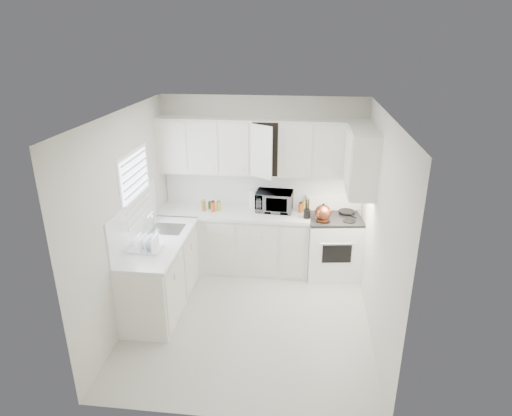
# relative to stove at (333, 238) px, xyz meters

# --- Properties ---
(floor) EXTENTS (3.20, 3.20, 0.00)m
(floor) POSITION_rel_stove_xyz_m (-1.09, -1.28, -0.59)
(floor) COLOR #B8B5A8
(floor) RESTS_ON ground
(ceiling) EXTENTS (3.20, 3.20, 0.00)m
(ceiling) POSITION_rel_stove_xyz_m (-1.09, -1.28, 2.01)
(ceiling) COLOR white
(ceiling) RESTS_ON ground
(wall_back) EXTENTS (3.00, 0.00, 3.00)m
(wall_back) POSITION_rel_stove_xyz_m (-1.09, 0.32, 0.71)
(wall_back) COLOR beige
(wall_back) RESTS_ON ground
(wall_front) EXTENTS (3.00, 0.00, 3.00)m
(wall_front) POSITION_rel_stove_xyz_m (-1.09, -2.88, 0.71)
(wall_front) COLOR beige
(wall_front) RESTS_ON ground
(wall_left) EXTENTS (0.00, 3.20, 3.20)m
(wall_left) POSITION_rel_stove_xyz_m (-2.59, -1.28, 0.71)
(wall_left) COLOR beige
(wall_left) RESTS_ON ground
(wall_right) EXTENTS (0.00, 3.20, 3.20)m
(wall_right) POSITION_rel_stove_xyz_m (0.41, -1.28, 0.71)
(wall_right) COLOR beige
(wall_right) RESTS_ON ground
(window_blinds) EXTENTS (0.06, 0.96, 1.06)m
(window_blinds) POSITION_rel_stove_xyz_m (-2.57, -0.93, 0.96)
(window_blinds) COLOR white
(window_blinds) RESTS_ON wall_left
(lower_cabinets_back) EXTENTS (2.22, 0.60, 0.90)m
(lower_cabinets_back) POSITION_rel_stove_xyz_m (-1.48, 0.02, -0.14)
(lower_cabinets_back) COLOR beige
(lower_cabinets_back) RESTS_ON floor
(lower_cabinets_left) EXTENTS (0.60, 1.60, 0.90)m
(lower_cabinets_left) POSITION_rel_stove_xyz_m (-2.29, -1.08, -0.14)
(lower_cabinets_left) COLOR beige
(lower_cabinets_left) RESTS_ON floor
(countertop_back) EXTENTS (2.24, 0.64, 0.05)m
(countertop_back) POSITION_rel_stove_xyz_m (-1.48, 0.01, 0.33)
(countertop_back) COLOR silver
(countertop_back) RESTS_ON lower_cabinets_back
(countertop_left) EXTENTS (0.64, 1.62, 0.05)m
(countertop_left) POSITION_rel_stove_xyz_m (-2.28, -1.08, 0.33)
(countertop_left) COLOR silver
(countertop_left) RESTS_ON lower_cabinets_left
(backsplash_back) EXTENTS (2.98, 0.02, 0.55)m
(backsplash_back) POSITION_rel_stove_xyz_m (-1.09, 0.31, 0.63)
(backsplash_back) COLOR silver
(backsplash_back) RESTS_ON wall_back
(backsplash_left) EXTENTS (0.02, 1.60, 0.55)m
(backsplash_left) POSITION_rel_stove_xyz_m (-2.58, -1.08, 0.63)
(backsplash_left) COLOR silver
(backsplash_left) RESTS_ON wall_left
(upper_cabinets_back) EXTENTS (3.00, 0.33, 0.80)m
(upper_cabinets_back) POSITION_rel_stove_xyz_m (-1.09, 0.15, 0.91)
(upper_cabinets_back) COLOR beige
(upper_cabinets_back) RESTS_ON wall_back
(upper_cabinets_right) EXTENTS (0.33, 0.90, 0.80)m
(upper_cabinets_right) POSITION_rel_stove_xyz_m (0.25, -0.46, 0.91)
(upper_cabinets_right) COLOR beige
(upper_cabinets_right) RESTS_ON wall_right
(sink) EXTENTS (0.42, 0.38, 0.30)m
(sink) POSITION_rel_stove_xyz_m (-2.28, -0.73, 0.48)
(sink) COLOR gray
(sink) RESTS_ON countertop_left
(stove) EXTENTS (0.84, 0.73, 1.18)m
(stove) POSITION_rel_stove_xyz_m (0.00, 0.00, 0.00)
(stove) COLOR white
(stove) RESTS_ON floor
(tea_kettle) EXTENTS (0.35, 0.32, 0.26)m
(tea_kettle) POSITION_rel_stove_xyz_m (-0.18, -0.16, 0.48)
(tea_kettle) COLOR #9C412A
(tea_kettle) RESTS_ON stove
(frying_pan) EXTENTS (0.39, 0.47, 0.04)m
(frying_pan) POSITION_rel_stove_xyz_m (0.18, 0.16, 0.37)
(frying_pan) COLOR black
(frying_pan) RESTS_ON stove
(microwave) EXTENTS (0.55, 0.33, 0.36)m
(microwave) POSITION_rel_stove_xyz_m (-0.89, 0.11, 0.54)
(microwave) COLOR gray
(microwave) RESTS_ON countertop_back
(rice_cooker) EXTENTS (0.28, 0.28, 0.26)m
(rice_cooker) POSITION_rel_stove_xyz_m (-1.04, 0.13, 0.49)
(rice_cooker) COLOR white
(rice_cooker) RESTS_ON countertop_back
(paper_towel) EXTENTS (0.12, 0.12, 0.27)m
(paper_towel) POSITION_rel_stove_xyz_m (-1.22, 0.22, 0.49)
(paper_towel) COLOR white
(paper_towel) RESTS_ON countertop_back
(utensil_crock) EXTENTS (0.13, 0.13, 0.32)m
(utensil_crock) POSITION_rel_stove_xyz_m (-0.41, -0.14, 0.52)
(utensil_crock) COLOR black
(utensil_crock) RESTS_ON countertop_back
(dish_rack) EXTENTS (0.37, 0.28, 0.20)m
(dish_rack) POSITION_rel_stove_xyz_m (-2.35, -1.36, 0.46)
(dish_rack) COLOR white
(dish_rack) RESTS_ON countertop_left
(spice_left_0) EXTENTS (0.06, 0.06, 0.13)m
(spice_left_0) POSITION_rel_stove_xyz_m (-1.94, 0.14, 0.42)
(spice_left_0) COLOR brown
(spice_left_0) RESTS_ON countertop_back
(spice_left_1) EXTENTS (0.06, 0.06, 0.13)m
(spice_left_1) POSITION_rel_stove_xyz_m (-1.86, 0.05, 0.42)
(spice_left_1) COLOR #2F6923
(spice_left_1) RESTS_ON countertop_back
(spice_left_2) EXTENTS (0.06, 0.06, 0.13)m
(spice_left_2) POSITION_rel_stove_xyz_m (-1.79, 0.14, 0.42)
(spice_left_2) COLOR #CA491B
(spice_left_2) RESTS_ON countertop_back
(spice_left_3) EXTENTS (0.06, 0.06, 0.13)m
(spice_left_3) POSITION_rel_stove_xyz_m (-1.71, 0.05, 0.42)
(spice_left_3) COLOR #A1BC2C
(spice_left_3) RESTS_ON countertop_back
(sauce_right_0) EXTENTS (0.06, 0.06, 0.19)m
(sauce_right_0) POSITION_rel_stove_xyz_m (-0.51, 0.18, 0.45)
(sauce_right_0) COLOR #CA491B
(sauce_right_0) RESTS_ON countertop_back
(sauce_right_1) EXTENTS (0.06, 0.06, 0.19)m
(sauce_right_1) POSITION_rel_stove_xyz_m (-0.45, 0.12, 0.45)
(sauce_right_1) COLOR #A1BC2C
(sauce_right_1) RESTS_ON countertop_back
(sauce_right_2) EXTENTS (0.06, 0.06, 0.19)m
(sauce_right_2) POSITION_rel_stove_xyz_m (-0.40, 0.18, 0.45)
(sauce_right_2) COLOR brown
(sauce_right_2) RESTS_ON countertop_back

